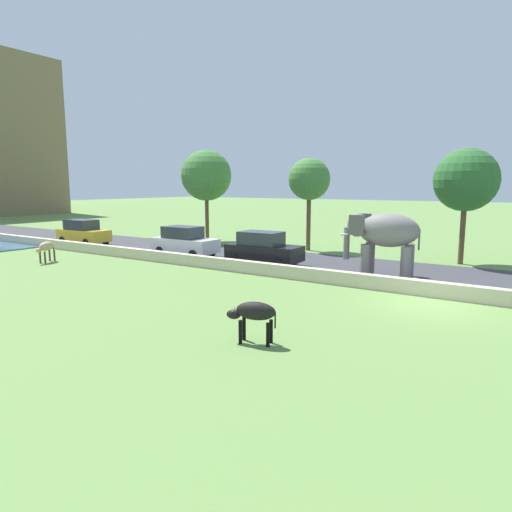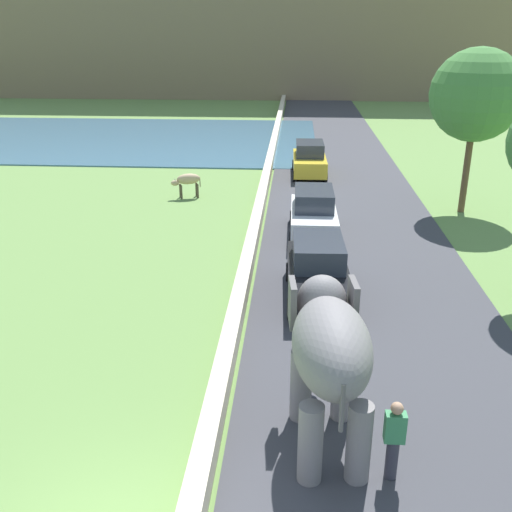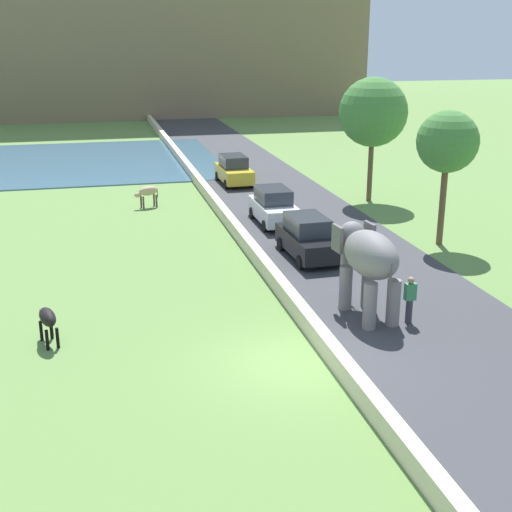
{
  "view_description": "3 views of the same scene",
  "coord_description": "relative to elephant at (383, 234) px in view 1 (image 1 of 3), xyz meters",
  "views": [
    {
      "loc": [
        -16.53,
        -3.45,
        4.22
      ],
      "look_at": [
        -1.61,
        6.33,
        1.41
      ],
      "focal_mm": 31.62,
      "sensor_mm": 36.0,
      "label": 1
    },
    {
      "loc": [
        2.72,
        -6.51,
        7.53
      ],
      "look_at": [
        1.68,
        8.34,
        1.63
      ],
      "focal_mm": 40.76,
      "sensor_mm": 36.0,
      "label": 2
    },
    {
      "loc": [
        -5.16,
        -17.21,
        9.09
      ],
      "look_at": [
        -0.06,
        3.99,
        1.99
      ],
      "focal_mm": 48.44,
      "sensor_mm": 36.0,
      "label": 3
    }
  ],
  "objects": [
    {
      "name": "tree_far",
      "position": [
        6.38,
        6.92,
        2.53
      ],
      "size": [
        2.68,
        2.68,
        5.95
      ],
      "color": "brown",
      "rests_on": "ground"
    },
    {
      "name": "barrier_wall",
      "position": [
        -2.2,
        15.21,
        -1.74
      ],
      "size": [
        0.4,
        110.0,
        0.6
      ],
      "primitive_type": "cube",
      "color": "beige",
      "rests_on": "ground"
    },
    {
      "name": "cow_tan",
      "position": [
        -5.74,
        16.9,
        -1.2
      ],
      "size": [
        1.42,
        0.79,
        1.15
      ],
      "color": "tan",
      "rests_on": "ground"
    },
    {
      "name": "road_surface",
      "position": [
        1.6,
        17.21,
        -2.01
      ],
      "size": [
        7.0,
        120.0,
        0.06
      ],
      "primitive_type": "cube",
      "color": "#38383D",
      "rests_on": "ground"
    },
    {
      "name": "tree_near",
      "position": [
        6.54,
        15.54,
        2.88
      ],
      "size": [
        3.76,
        3.76,
        6.81
      ],
      "color": "brown",
      "rests_on": "ground"
    },
    {
      "name": "person_beside_elephant",
      "position": [
        1.12,
        -0.99,
        -1.16
      ],
      "size": [
        0.36,
        0.22,
        1.63
      ],
      "color": "#33333D",
      "rests_on": "ground"
    },
    {
      "name": "elephant",
      "position": [
        0.0,
        0.0,
        0.0
      ],
      "size": [
        1.64,
        3.53,
        2.99
      ],
      "color": "slate",
      "rests_on": "ground"
    },
    {
      "name": "cow_black",
      "position": [
        -10.21,
        0.2,
        -1.2
      ],
      "size": [
        0.73,
        1.42,
        1.15
      ],
      "color": "black",
      "rests_on": "ground"
    },
    {
      "name": "car_yellow",
      "position": [
        0.02,
        21.59,
        -1.14
      ],
      "size": [
        1.85,
        4.03,
        1.8
      ],
      "color": "gold",
      "rests_on": "ground"
    },
    {
      "name": "tree_mid",
      "position": [
        6.21,
        -2.33,
        2.44
      ],
      "size": [
        3.31,
        3.31,
        6.15
      ],
      "color": "brown",
      "rests_on": "ground"
    },
    {
      "name": "car_white",
      "position": [
        0.02,
        11.93,
        -1.14
      ],
      "size": [
        1.81,
        4.01,
        1.8
      ],
      "color": "white",
      "rests_on": "ground"
    },
    {
      "name": "ground_plane",
      "position": [
        -3.4,
        -2.79,
        -2.04
      ],
      "size": [
        220.0,
        220.0,
        0.0
      ],
      "primitive_type": "plane",
      "color": "#608442"
    },
    {
      "name": "car_black",
      "position": [
        0.02,
        6.38,
        -1.14
      ],
      "size": [
        1.9,
        4.05,
        1.8
      ],
      "color": "black",
      "rests_on": "ground"
    }
  ]
}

